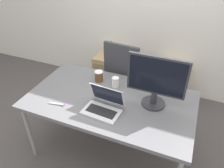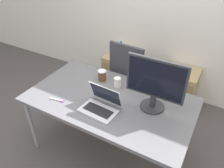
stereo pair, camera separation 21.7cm
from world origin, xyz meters
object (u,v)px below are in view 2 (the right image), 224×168
(laptop_center, at_px, (101,105))
(water_bottle, at_px, (121,49))
(cabinet_right, at_px, (179,88))
(coffee_cup_white, at_px, (117,82))
(cabinet_left, at_px, (120,71))
(coffee_cup_brown, at_px, (102,75))
(monitor, at_px, (155,84))
(office_chair, at_px, (132,87))

(laptop_center, bearing_deg, water_bottle, 110.10)
(cabinet_right, distance_m, coffee_cup_white, 1.25)
(cabinet_left, xyz_separation_m, coffee_cup_white, (0.48, -1.01, 0.53))
(cabinet_right, distance_m, coffee_cup_brown, 1.32)
(monitor, relative_size, coffee_cup_white, 4.95)
(laptop_center, bearing_deg, cabinet_left, 110.13)
(monitor, bearing_deg, cabinet_right, 88.15)
(laptop_center, relative_size, coffee_cup_brown, 2.93)
(monitor, bearing_deg, water_bottle, 129.03)
(water_bottle, relative_size, coffee_cup_white, 2.17)
(cabinet_left, bearing_deg, monitor, -50.91)
(cabinet_right, height_order, water_bottle, water_bottle)
(monitor, xyz_separation_m, coffee_cup_white, (-0.46, 0.14, -0.22))
(cabinet_right, relative_size, coffee_cup_white, 5.18)
(office_chair, xyz_separation_m, monitor, (0.50, -0.65, 0.61))
(water_bottle, distance_m, coffee_cup_white, 1.13)
(office_chair, height_order, cabinet_right, office_chair)
(water_bottle, xyz_separation_m, coffee_cup_white, (0.48, -1.01, 0.13))
(water_bottle, bearing_deg, cabinet_right, -0.13)
(cabinet_left, distance_m, cabinet_right, 0.98)
(coffee_cup_white, bearing_deg, water_bottle, 115.37)
(water_bottle, relative_size, coffee_cup_brown, 1.96)
(office_chair, bearing_deg, monitor, -52.56)
(office_chair, height_order, monitor, monitor)
(coffee_cup_white, bearing_deg, office_chair, 94.86)
(monitor, bearing_deg, coffee_cup_white, 162.60)
(cabinet_left, relative_size, coffee_cup_brown, 4.66)
(water_bottle, relative_size, monitor, 0.44)
(cabinet_left, height_order, monitor, monitor)
(laptop_center, xyz_separation_m, coffee_cup_white, (-0.04, 0.41, 0.01))
(laptop_center, height_order, coffee_cup_white, laptop_center)
(water_bottle, distance_m, coffee_cup_brown, 1.03)
(office_chair, distance_m, coffee_cup_white, 0.64)
(cabinet_right, bearing_deg, cabinet_left, 180.00)
(office_chair, relative_size, water_bottle, 4.62)
(coffee_cup_white, bearing_deg, cabinet_right, 63.95)
(cabinet_left, distance_m, laptop_center, 1.60)
(coffee_cup_white, xyz_separation_m, coffee_cup_brown, (-0.21, 0.03, 0.01))
(cabinet_left, distance_m, coffee_cup_white, 1.24)
(office_chair, relative_size, monitor, 2.03)
(laptop_center, height_order, monitor, monitor)
(cabinet_left, relative_size, water_bottle, 2.38)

